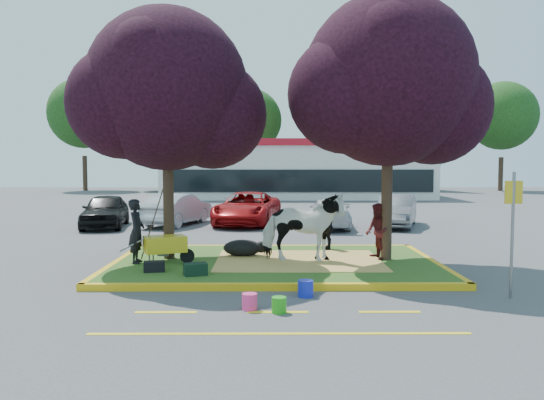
{
  "coord_description": "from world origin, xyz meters",
  "views": [
    {
      "loc": [
        -0.16,
        -13.48,
        2.66
      ],
      "look_at": [
        -0.08,
        0.5,
        1.68
      ],
      "focal_mm": 35.0,
      "sensor_mm": 36.0,
      "label": 1
    }
  ],
  "objects_px": {
    "car_black": "(105,211)",
    "car_silver": "(178,209)",
    "bucket_green": "(279,305)",
    "handler": "(137,231)",
    "bucket_blue": "(306,288)",
    "cow": "(303,227)",
    "wheelbarrow": "(166,244)",
    "sign_post": "(513,221)",
    "bucket_pink": "(250,302)",
    "calf": "(242,248)"
  },
  "relations": [
    {
      "from": "bucket_blue",
      "to": "car_black",
      "type": "distance_m",
      "value": 13.73
    },
    {
      "from": "bucket_green",
      "to": "car_black",
      "type": "xyz_separation_m",
      "value": [
        -6.96,
        12.62,
        0.55
      ]
    },
    {
      "from": "wheelbarrow",
      "to": "bucket_pink",
      "type": "xyz_separation_m",
      "value": [
        2.24,
        -3.73,
        -0.47
      ]
    },
    {
      "from": "cow",
      "to": "handler",
      "type": "xyz_separation_m",
      "value": [
        -4.18,
        -0.14,
        -0.07
      ]
    },
    {
      "from": "cow",
      "to": "calf",
      "type": "distance_m",
      "value": 1.89
    },
    {
      "from": "sign_post",
      "to": "bucket_green",
      "type": "distance_m",
      "value": 4.9
    },
    {
      "from": "sign_post",
      "to": "car_silver",
      "type": "bearing_deg",
      "value": 122.4
    },
    {
      "from": "calf",
      "to": "bucket_green",
      "type": "xyz_separation_m",
      "value": [
        0.89,
        -4.91,
        -0.23
      ]
    },
    {
      "from": "bucket_pink",
      "to": "handler",
      "type": "bearing_deg",
      "value": 128.3
    },
    {
      "from": "car_black",
      "to": "sign_post",
      "type": "bearing_deg",
      "value": -53.45
    },
    {
      "from": "bucket_green",
      "to": "car_black",
      "type": "relative_size",
      "value": 0.07
    },
    {
      "from": "car_silver",
      "to": "bucket_blue",
      "type": "bearing_deg",
      "value": 128.52
    },
    {
      "from": "handler",
      "to": "bucket_green",
      "type": "bearing_deg",
      "value": -142.68
    },
    {
      "from": "cow",
      "to": "wheelbarrow",
      "type": "bearing_deg",
      "value": 96.32
    },
    {
      "from": "car_black",
      "to": "car_silver",
      "type": "bearing_deg",
      "value": 7.43
    },
    {
      "from": "sign_post",
      "to": "bucket_blue",
      "type": "xyz_separation_m",
      "value": [
        -4.03,
        0.13,
        -1.37
      ]
    },
    {
      "from": "bucket_pink",
      "to": "car_silver",
      "type": "bearing_deg",
      "value": 105.1
    },
    {
      "from": "cow",
      "to": "handler",
      "type": "bearing_deg",
      "value": 95.49
    },
    {
      "from": "bucket_blue",
      "to": "car_silver",
      "type": "relative_size",
      "value": 0.08
    },
    {
      "from": "cow",
      "to": "bucket_pink",
      "type": "xyz_separation_m",
      "value": [
        -1.21,
        -3.9,
        -0.88
      ]
    },
    {
      "from": "sign_post",
      "to": "car_black",
      "type": "distance_m",
      "value": 16.4
    },
    {
      "from": "wheelbarrow",
      "to": "car_black",
      "type": "xyz_separation_m",
      "value": [
        -4.19,
        8.69,
        0.07
      ]
    },
    {
      "from": "bucket_green",
      "to": "car_black",
      "type": "distance_m",
      "value": 14.42
    },
    {
      "from": "sign_post",
      "to": "car_silver",
      "type": "relative_size",
      "value": 0.6
    },
    {
      "from": "calf",
      "to": "handler",
      "type": "xyz_separation_m",
      "value": [
        -2.61,
        -0.95,
        0.58
      ]
    },
    {
      "from": "bucket_green",
      "to": "car_silver",
      "type": "height_order",
      "value": "car_silver"
    },
    {
      "from": "calf",
      "to": "bucket_blue",
      "type": "relative_size",
      "value": 3.11
    },
    {
      "from": "handler",
      "to": "car_silver",
      "type": "xyz_separation_m",
      "value": [
        -0.6,
        9.47,
        -0.28
      ]
    },
    {
      "from": "sign_post",
      "to": "bucket_green",
      "type": "bearing_deg",
      "value": -170.21
    },
    {
      "from": "calf",
      "to": "bucket_pink",
      "type": "distance_m",
      "value": 4.73
    },
    {
      "from": "cow",
      "to": "wheelbarrow",
      "type": "height_order",
      "value": "cow"
    },
    {
      "from": "sign_post",
      "to": "car_silver",
      "type": "distance_m",
      "value": 15.18
    },
    {
      "from": "calf",
      "to": "wheelbarrow",
      "type": "relative_size",
      "value": 0.58
    },
    {
      "from": "car_black",
      "to": "car_silver",
      "type": "relative_size",
      "value": 0.98
    },
    {
      "from": "wheelbarrow",
      "to": "sign_post",
      "type": "bearing_deg",
      "value": -44.89
    },
    {
      "from": "handler",
      "to": "cow",
      "type": "bearing_deg",
      "value": -92.33
    },
    {
      "from": "cow",
      "to": "bucket_blue",
      "type": "height_order",
      "value": "cow"
    },
    {
      "from": "bucket_blue",
      "to": "car_silver",
      "type": "bearing_deg",
      "value": 110.74
    },
    {
      "from": "bucket_green",
      "to": "car_silver",
      "type": "bearing_deg",
      "value": 106.99
    },
    {
      "from": "bucket_pink",
      "to": "bucket_blue",
      "type": "xyz_separation_m",
      "value": [
        1.08,
        0.94,
        0.02
      ]
    },
    {
      "from": "handler",
      "to": "car_silver",
      "type": "relative_size",
      "value": 0.39
    },
    {
      "from": "sign_post",
      "to": "cow",
      "type": "bearing_deg",
      "value": 139.13
    },
    {
      "from": "car_black",
      "to": "bucket_blue",
      "type": "bearing_deg",
      "value": -65.09
    },
    {
      "from": "handler",
      "to": "car_black",
      "type": "xyz_separation_m",
      "value": [
        -3.46,
        8.67,
        -0.26
      ]
    },
    {
      "from": "bucket_pink",
      "to": "calf",
      "type": "bearing_deg",
      "value": 94.39
    },
    {
      "from": "bucket_blue",
      "to": "car_black",
      "type": "xyz_separation_m",
      "value": [
        -7.51,
        11.48,
        0.52
      ]
    },
    {
      "from": "car_black",
      "to": "bucket_green",
      "type": "bearing_deg",
      "value": -69.4
    },
    {
      "from": "calf",
      "to": "bucket_green",
      "type": "height_order",
      "value": "calf"
    },
    {
      "from": "bucket_green",
      "to": "calf",
      "type": "bearing_deg",
      "value": 100.32
    },
    {
      "from": "sign_post",
      "to": "car_silver",
      "type": "xyz_separation_m",
      "value": [
        -8.69,
        12.42,
        -0.86
      ]
    }
  ]
}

